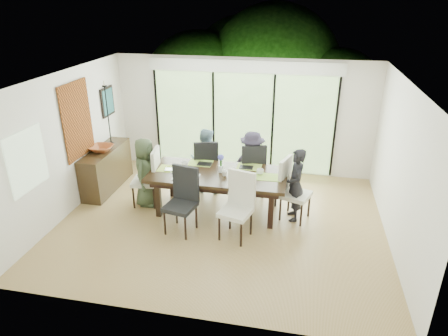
% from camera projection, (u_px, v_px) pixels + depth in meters
% --- Properties ---
extents(floor, '(6.00, 5.00, 0.01)m').
position_uv_depth(floor, '(221.00, 221.00, 7.61)').
color(floor, olive).
rests_on(floor, ground).
extents(ceiling, '(6.00, 5.00, 0.01)m').
position_uv_depth(ceiling, '(221.00, 79.00, 6.52)').
color(ceiling, white).
rests_on(ceiling, wall_back).
extents(wall_back, '(6.00, 0.02, 2.70)m').
position_uv_depth(wall_back, '(243.00, 116.00, 9.31)').
color(wall_back, silver).
rests_on(wall_back, floor).
extents(wall_front, '(6.00, 0.02, 2.70)m').
position_uv_depth(wall_front, '(179.00, 232.00, 4.81)').
color(wall_front, white).
rests_on(wall_front, floor).
extents(wall_left, '(0.02, 5.00, 2.70)m').
position_uv_depth(wall_left, '(67.00, 144.00, 7.61)').
color(wall_left, white).
rests_on(wall_left, floor).
extents(wall_right, '(0.02, 5.00, 2.70)m').
position_uv_depth(wall_right, '(401.00, 169.00, 6.52)').
color(wall_right, white).
rests_on(wall_right, floor).
extents(glass_doors, '(4.20, 0.02, 2.30)m').
position_uv_depth(glass_doors, '(243.00, 123.00, 9.34)').
color(glass_doors, '#598C3F').
rests_on(glass_doors, wall_back).
extents(blinds_header, '(4.40, 0.06, 0.28)m').
position_uv_depth(blinds_header, '(244.00, 66.00, 8.81)').
color(blinds_header, white).
rests_on(blinds_header, wall_back).
extents(mullion_a, '(0.05, 0.04, 2.30)m').
position_uv_depth(mullion_a, '(158.00, 118.00, 9.71)').
color(mullion_a, black).
rests_on(mullion_a, wall_back).
extents(mullion_b, '(0.05, 0.04, 2.30)m').
position_uv_depth(mullion_b, '(214.00, 121.00, 9.46)').
color(mullion_b, black).
rests_on(mullion_b, wall_back).
extents(mullion_c, '(0.05, 0.04, 2.30)m').
position_uv_depth(mullion_c, '(273.00, 125.00, 9.20)').
color(mullion_c, black).
rests_on(mullion_c, wall_back).
extents(mullion_d, '(0.05, 0.04, 2.30)m').
position_uv_depth(mullion_d, '(335.00, 128.00, 8.95)').
color(mullion_d, black).
rests_on(mullion_d, wall_back).
extents(side_window, '(0.02, 0.90, 1.00)m').
position_uv_depth(side_window, '(27.00, 160.00, 6.46)').
color(side_window, '#8CAD7F').
rests_on(side_window, wall_left).
extents(deck, '(6.00, 1.80, 0.10)m').
position_uv_depth(deck, '(247.00, 157.00, 10.68)').
color(deck, brown).
rests_on(deck, ground).
extents(rail_top, '(6.00, 0.08, 0.06)m').
position_uv_depth(rail_top, '(252.00, 127.00, 11.15)').
color(rail_top, brown).
rests_on(rail_top, deck).
extents(foliage_left, '(3.20, 3.20, 3.20)m').
position_uv_depth(foliage_left, '(198.00, 85.00, 12.02)').
color(foliage_left, '#14380F').
rests_on(foliage_left, ground).
extents(foliage_mid, '(4.00, 4.00, 4.00)m').
position_uv_depth(foliage_mid, '(273.00, 72.00, 12.01)').
color(foliage_mid, '#14380F').
rests_on(foliage_mid, ground).
extents(foliage_right, '(2.80, 2.80, 2.80)m').
position_uv_depth(foliage_right, '(334.00, 99.00, 11.19)').
color(foliage_right, '#14380F').
rests_on(foliage_right, ground).
extents(foliage_far, '(3.60, 3.60, 3.60)m').
position_uv_depth(foliage_far, '(244.00, 73.00, 12.89)').
color(foliage_far, '#14380F').
rests_on(foliage_far, ground).
extents(table_top, '(2.64, 1.21, 0.07)m').
position_uv_depth(table_top, '(218.00, 174.00, 7.66)').
color(table_top, black).
rests_on(table_top, floor).
extents(table_apron, '(2.42, 0.99, 0.11)m').
position_uv_depth(table_apron, '(218.00, 179.00, 7.70)').
color(table_apron, black).
rests_on(table_apron, floor).
extents(table_leg_fl, '(0.10, 0.10, 0.76)m').
position_uv_depth(table_leg_fl, '(158.00, 199.00, 7.64)').
color(table_leg_fl, black).
rests_on(table_leg_fl, floor).
extents(table_leg_fr, '(0.10, 0.10, 0.76)m').
position_uv_depth(table_leg_fr, '(271.00, 210.00, 7.25)').
color(table_leg_fr, black).
rests_on(table_leg_fr, floor).
extents(table_leg_bl, '(0.10, 0.10, 0.76)m').
position_uv_depth(table_leg_bl, '(172.00, 180.00, 8.41)').
color(table_leg_bl, black).
rests_on(table_leg_bl, floor).
extents(table_leg_br, '(0.10, 0.10, 0.76)m').
position_uv_depth(table_leg_br, '(275.00, 189.00, 8.02)').
color(table_leg_br, black).
rests_on(table_leg_br, floor).
extents(chair_left_end, '(0.57, 0.57, 1.21)m').
position_uv_depth(chair_left_end, '(145.00, 177.00, 8.01)').
color(chair_left_end, beige).
rests_on(chair_left_end, floor).
extents(chair_right_end, '(0.65, 0.65, 1.21)m').
position_uv_depth(chair_right_end, '(296.00, 190.00, 7.47)').
color(chair_right_end, silver).
rests_on(chair_right_end, floor).
extents(chair_far_left, '(0.63, 0.63, 1.21)m').
position_uv_depth(chair_far_left, '(206.00, 164.00, 8.58)').
color(chair_far_left, black).
rests_on(chair_far_left, floor).
extents(chair_far_right, '(0.62, 0.62, 1.21)m').
position_uv_depth(chair_far_right, '(252.00, 168.00, 8.40)').
color(chair_far_right, black).
rests_on(chair_far_right, floor).
extents(chair_near_left, '(0.60, 0.60, 1.21)m').
position_uv_depth(chair_near_left, '(180.00, 202.00, 7.05)').
color(chair_near_left, black).
rests_on(chair_near_left, floor).
extents(chair_near_right, '(0.62, 0.62, 1.21)m').
position_uv_depth(chair_near_right, '(236.00, 207.00, 6.87)').
color(chair_near_right, white).
rests_on(chair_near_right, floor).
extents(person_left_end, '(0.44, 0.68, 1.42)m').
position_uv_depth(person_left_end, '(146.00, 172.00, 7.96)').
color(person_left_end, '#3C4A31').
rests_on(person_left_end, floor).
extents(person_right_end, '(0.54, 0.73, 1.42)m').
position_uv_depth(person_right_end, '(295.00, 185.00, 7.43)').
color(person_right_end, black).
rests_on(person_right_end, floor).
extents(person_far_left, '(0.68, 0.45, 1.42)m').
position_uv_depth(person_far_left, '(206.00, 160.00, 8.52)').
color(person_far_left, '#7394A6').
rests_on(person_far_left, floor).
extents(person_far_right, '(0.70, 0.48, 1.42)m').
position_uv_depth(person_far_right, '(252.00, 164.00, 8.34)').
color(person_far_right, '#272132').
rests_on(person_far_right, floor).
extents(placemat_left, '(0.48, 0.35, 0.01)m').
position_uv_depth(placemat_left, '(171.00, 169.00, 7.82)').
color(placemat_left, '#95AA3C').
rests_on(placemat_left, table_top).
extents(placemat_right, '(0.48, 0.35, 0.01)m').
position_uv_depth(placemat_right, '(267.00, 177.00, 7.48)').
color(placemat_right, olive).
rests_on(placemat_right, table_top).
extents(placemat_far_l, '(0.48, 0.35, 0.01)m').
position_uv_depth(placemat_far_l, '(200.00, 163.00, 8.09)').
color(placemat_far_l, '#8DB741').
rests_on(placemat_far_l, table_top).
extents(placemat_far_r, '(0.48, 0.35, 0.01)m').
position_uv_depth(placemat_far_r, '(249.00, 167.00, 7.91)').
color(placemat_far_r, olive).
rests_on(placemat_far_r, table_top).
extents(placemat_paper, '(0.48, 0.35, 0.01)m').
position_uv_depth(placemat_paper, '(186.00, 177.00, 7.48)').
color(placemat_paper, white).
rests_on(placemat_paper, table_top).
extents(tablet_far_l, '(0.29, 0.20, 0.01)m').
position_uv_depth(tablet_far_l, '(205.00, 164.00, 8.02)').
color(tablet_far_l, black).
rests_on(tablet_far_l, table_top).
extents(tablet_far_r, '(0.26, 0.19, 0.01)m').
position_uv_depth(tablet_far_r, '(246.00, 167.00, 7.87)').
color(tablet_far_r, black).
rests_on(tablet_far_r, table_top).
extents(papers, '(0.33, 0.24, 0.00)m').
position_uv_depth(papers, '(254.00, 177.00, 7.48)').
color(papers, white).
rests_on(papers, table_top).
extents(platter_base, '(0.29, 0.29, 0.03)m').
position_uv_depth(platter_base, '(186.00, 176.00, 7.47)').
color(platter_base, white).
rests_on(platter_base, table_top).
extents(platter_snacks, '(0.22, 0.22, 0.02)m').
position_uv_depth(platter_snacks, '(186.00, 175.00, 7.46)').
color(platter_snacks, '#D16618').
rests_on(platter_snacks, table_top).
extents(vase, '(0.09, 0.09, 0.13)m').
position_uv_depth(vase, '(221.00, 169.00, 7.66)').
color(vase, silver).
rests_on(vase, table_top).
extents(hyacinth_stems, '(0.04, 0.04, 0.18)m').
position_uv_depth(hyacinth_stems, '(221.00, 163.00, 7.61)').
color(hyacinth_stems, '#337226').
rests_on(hyacinth_stems, table_top).
extents(hyacinth_blooms, '(0.12, 0.12, 0.12)m').
position_uv_depth(hyacinth_blooms, '(221.00, 157.00, 7.56)').
color(hyacinth_blooms, '#5253CE').
rests_on(hyacinth_blooms, table_top).
extents(laptop, '(0.40, 0.29, 0.03)m').
position_uv_depth(laptop, '(174.00, 171.00, 7.71)').
color(laptop, silver).
rests_on(laptop, table_top).
extents(cup_a, '(0.19, 0.19, 0.11)m').
position_uv_depth(cup_a, '(185.00, 165.00, 7.89)').
color(cup_a, white).
rests_on(cup_a, table_top).
extents(cup_b, '(0.15, 0.15, 0.10)m').
position_uv_depth(cup_b, '(224.00, 173.00, 7.51)').
color(cup_b, white).
rests_on(cup_b, table_top).
extents(cup_c, '(0.17, 0.17, 0.11)m').
position_uv_depth(cup_c, '(260.00, 172.00, 7.57)').
color(cup_c, white).
rests_on(cup_c, table_top).
extents(book, '(0.25, 0.29, 0.02)m').
position_uv_depth(book, '(231.00, 172.00, 7.65)').
color(book, white).
rests_on(book, table_top).
extents(sideboard, '(0.46, 1.62, 0.91)m').
position_uv_depth(sideboard, '(107.00, 169.00, 8.73)').
color(sideboard, black).
rests_on(sideboard, floor).
extents(bowl, '(0.48, 0.48, 0.12)m').
position_uv_depth(bowl, '(101.00, 148.00, 8.44)').
color(bowl, brown).
rests_on(bowl, sideboard).
extents(candlestick_base, '(0.10, 0.10, 0.04)m').
position_uv_depth(candlestick_base, '(111.00, 143.00, 8.86)').
color(candlestick_base, black).
rests_on(candlestick_base, sideboard).
extents(candlestick_shaft, '(0.02, 0.02, 1.27)m').
position_uv_depth(candlestick_shaft, '(108.00, 115.00, 8.60)').
color(candlestick_shaft, black).
rests_on(candlestick_shaft, sideboard).
extents(candlestick_pan, '(0.10, 0.10, 0.03)m').
position_uv_depth(candlestick_pan, '(104.00, 86.00, 8.35)').
color(candlestick_pan, black).
rests_on(candlestick_pan, sideboard).
extents(candle, '(0.04, 0.04, 0.10)m').
position_uv_depth(candle, '(104.00, 83.00, 8.32)').
color(candle, silver).
rests_on(candle, sideboard).
extents(tapestry, '(0.02, 1.00, 1.50)m').
position_uv_depth(tapestry, '(77.00, 120.00, 7.82)').
color(tapestry, '#9A4516').
rests_on(tapestry, wall_left).
extents(art_frame, '(0.03, 0.55, 0.65)m').
position_uv_depth(art_frame, '(107.00, 102.00, 8.96)').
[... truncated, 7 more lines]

